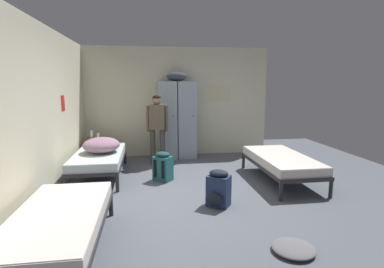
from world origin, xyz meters
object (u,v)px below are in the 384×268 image
object	(u,v)px
locker_bank	(177,118)
clothes_pile_grey	(293,248)
bed_left_rear	(99,158)
lotion_bottle	(98,135)
bedding_heap	(101,145)
shelf_unit	(96,147)
person_traveler	(157,123)
backpack_navy	(218,189)
bed_right	(281,161)
bed_left_front	(58,222)
backpack_teal	(163,167)
water_bottle	(92,134)

from	to	relation	value
locker_bank	clothes_pile_grey	size ratio (longest dim) A/B	4.46
bed_left_rear	lotion_bottle	size ratio (longest dim) A/B	11.84
locker_bank	bedding_heap	bearing A→B (deg)	-139.63
shelf_unit	person_traveler	size ratio (longest dim) A/B	0.37
bedding_heap	locker_bank	bearing A→B (deg)	40.37
bed_left_rear	lotion_bottle	bearing A→B (deg)	99.21
backpack_navy	clothes_pile_grey	bearing A→B (deg)	-68.80
bed_right	lotion_bottle	world-z (taller)	lotion_bottle
shelf_unit	bed_left_front	size ratio (longest dim) A/B	0.30
shelf_unit	bed_left_rear	xyz separation A→B (m)	(0.25, -1.15, 0.04)
backpack_teal	bed_left_front	bearing A→B (deg)	-117.24
bed_left_front	backpack_navy	world-z (taller)	backpack_navy
bed_left_rear	bed_right	bearing A→B (deg)	-12.81
person_traveler	backpack_navy	size ratio (longest dim) A/B	2.82
backpack_navy	clothes_pile_grey	world-z (taller)	backpack_navy
person_traveler	backpack_navy	xyz separation A→B (m)	(0.80, -2.46, -0.67)
locker_bank	bedding_heap	distance (m)	2.11
bed_left_rear	locker_bank	bearing A→B (deg)	38.83
backpack_navy	shelf_unit	bearing A→B (deg)	127.38
bed_left_front	water_bottle	size ratio (longest dim) A/B	8.68
lotion_bottle	clothes_pile_grey	xyz separation A→B (m)	(2.65, -4.18, -0.60)
locker_bank	water_bottle	xyz separation A→B (m)	(-1.98, -0.16, -0.30)
locker_bank	bedding_heap	world-z (taller)	locker_bank
shelf_unit	bed_left_rear	distance (m)	1.18
locker_bank	bed_left_front	world-z (taller)	locker_bank
water_bottle	lotion_bottle	bearing A→B (deg)	-21.80
bed_left_rear	bed_left_front	size ratio (longest dim) A/B	1.00
water_bottle	clothes_pile_grey	world-z (taller)	water_bottle
water_bottle	locker_bank	bearing A→B (deg)	4.51
bed_left_front	clothes_pile_grey	size ratio (longest dim) A/B	4.09
bed_right	person_traveler	size ratio (longest dim) A/B	1.23
water_bottle	backpack_navy	xyz separation A→B (m)	(2.29, -2.91, -0.41)
bed_left_rear	bed_left_front	distance (m)	2.77
shelf_unit	backpack_navy	world-z (taller)	shelf_unit
locker_bank	bed_left_front	xyz separation A→B (m)	(-1.65, -4.09, -0.59)
person_traveler	locker_bank	bearing A→B (deg)	50.90
water_bottle	lotion_bottle	world-z (taller)	water_bottle
shelf_unit	water_bottle	xyz separation A→B (m)	(-0.08, 0.02, 0.32)
locker_bank	water_bottle	size ratio (longest dim) A/B	9.45
bed_left_rear	bed_right	xyz separation A→B (m)	(3.38, -0.77, 0.00)
backpack_teal	clothes_pile_grey	xyz separation A→B (m)	(1.26, -2.66, -0.22)
bed_left_rear	clothes_pile_grey	xyz separation A→B (m)	(2.47, -3.07, -0.34)
bedding_heap	backpack_navy	world-z (taller)	bedding_heap
lotion_bottle	shelf_unit	bearing A→B (deg)	150.26
shelf_unit	locker_bank	bearing A→B (deg)	5.29
backpack_navy	clothes_pile_grey	size ratio (longest dim) A/B	1.18
locker_bank	backpack_teal	bearing A→B (deg)	-104.00
shelf_unit	bed_right	size ratio (longest dim) A/B	0.30
person_traveler	backpack_teal	size ratio (longest dim) A/B	2.82
water_bottle	backpack_navy	size ratio (longest dim) A/B	0.40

